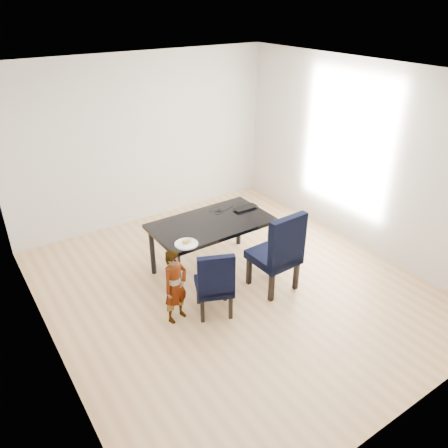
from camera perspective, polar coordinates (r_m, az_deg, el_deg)
floor at (r=5.85m, az=1.11°, el=-8.18°), size 4.50×5.00×0.01m
ceiling at (r=4.78m, az=1.42°, el=19.04°), size 4.50×5.00×0.01m
wall_back at (r=7.23m, az=-10.44°, el=10.66°), size 4.50×0.01×2.70m
wall_front at (r=3.70m, az=24.47°, el=-9.51°), size 4.50×0.01×2.70m
wall_left at (r=4.41m, az=-23.50°, el=-2.96°), size 0.01×5.00×2.70m
wall_right at (r=6.64m, az=17.54°, el=8.27°), size 0.01×5.00×2.70m
dining_table at (r=5.99m, az=-1.61°, el=-2.90°), size 1.60×0.90×0.75m
chair_left at (r=5.19m, az=-1.33°, el=-7.41°), size 0.57×0.57×0.89m
chair_right at (r=5.59m, az=6.52°, el=-3.38°), size 0.55×0.57×1.12m
child at (r=5.09m, az=-6.35°, el=-8.09°), size 0.38×0.30×0.93m
plate at (r=5.30m, az=-4.94°, el=-2.60°), size 0.34×0.34×0.02m
sandwich at (r=5.30m, az=-4.90°, el=-2.20°), size 0.14×0.07×0.05m
laptop at (r=6.20m, az=2.54°, el=2.29°), size 0.36×0.23×0.03m
cable_tangle at (r=6.06m, az=-0.62°, el=1.56°), size 0.15×0.15×0.01m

